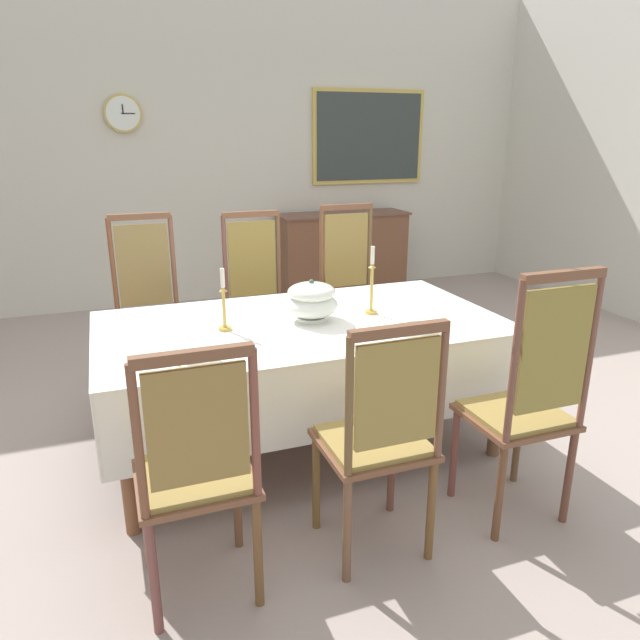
# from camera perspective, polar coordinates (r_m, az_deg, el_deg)

# --- Properties ---
(ground) EXTENTS (7.56, 6.38, 0.04)m
(ground) POSITION_cam_1_polar(r_m,az_deg,el_deg) (3.64, -2.43, -11.17)
(ground) COLOR #A7968E
(back_wall) EXTENTS (7.56, 0.08, 3.21)m
(back_wall) POSITION_cam_1_polar(r_m,az_deg,el_deg) (6.34, -12.06, 16.20)
(back_wall) COLOR silver
(back_wall) RESTS_ON ground
(dining_table) EXTENTS (2.16, 1.17, 0.75)m
(dining_table) POSITION_cam_1_polar(r_m,az_deg,el_deg) (3.23, -1.82, -1.40)
(dining_table) COLOR brown
(dining_table) RESTS_ON ground
(tablecloth) EXTENTS (2.18, 1.19, 0.41)m
(tablecloth) POSITION_cam_1_polar(r_m,az_deg,el_deg) (3.24, -1.82, -1.96)
(tablecloth) COLOR white
(tablecloth) RESTS_ON dining_table
(chair_south_a) EXTENTS (0.44, 0.42, 1.08)m
(chair_south_a) POSITION_cam_1_polar(r_m,az_deg,el_deg) (2.26, -11.93, -14.02)
(chair_south_a) COLOR brown
(chair_south_a) RESTS_ON ground
(chair_north_a) EXTENTS (0.44, 0.42, 1.24)m
(chair_north_a) POSITION_cam_1_polar(r_m,az_deg,el_deg) (4.06, -16.32, 1.02)
(chair_north_a) COLOR brown
(chair_north_a) RESTS_ON ground
(chair_south_b) EXTENTS (0.44, 0.42, 1.08)m
(chair_south_b) POSITION_cam_1_polar(r_m,az_deg,el_deg) (2.45, 5.86, -11.03)
(chair_south_b) COLOR brown
(chair_south_b) RESTS_ON ground
(chair_north_b) EXTENTS (0.44, 0.42, 1.22)m
(chair_north_b) POSITION_cam_1_polar(r_m,az_deg,el_deg) (4.17, -6.09, 1.99)
(chair_north_b) COLOR brown
(chair_north_b) RESTS_ON ground
(chair_south_c) EXTENTS (0.44, 0.42, 1.22)m
(chair_south_c) POSITION_cam_1_polar(r_m,az_deg,el_deg) (2.79, 19.58, -7.18)
(chair_south_c) COLOR brown
(chair_south_c) RESTS_ON ground
(chair_north_c) EXTENTS (0.44, 0.42, 1.24)m
(chair_north_c) POSITION_cam_1_polar(r_m,az_deg,el_deg) (4.39, 3.08, 2.98)
(chair_north_c) COLOR brown
(chair_north_c) RESTS_ON ground
(soup_tureen) EXTENTS (0.29, 0.29, 0.23)m
(soup_tureen) POSITION_cam_1_polar(r_m,az_deg,el_deg) (3.20, -0.83, 1.90)
(soup_tureen) COLOR white
(soup_tureen) RESTS_ON tablecloth
(candlestick_west) EXTENTS (0.07, 0.07, 0.33)m
(candlestick_west) POSITION_cam_1_polar(r_m,az_deg,el_deg) (3.07, -9.33, 1.36)
(candlestick_west) COLOR gold
(candlestick_west) RESTS_ON tablecloth
(candlestick_east) EXTENTS (0.07, 0.07, 0.39)m
(candlestick_east) POSITION_cam_1_polar(r_m,az_deg,el_deg) (3.32, 5.05, 3.27)
(candlestick_east) COLOR gold
(candlestick_east) RESTS_ON tablecloth
(bowl_near_left) EXTENTS (0.15, 0.15, 0.03)m
(bowl_near_left) POSITION_cam_1_polar(r_m,az_deg,el_deg) (2.68, -11.29, -3.77)
(bowl_near_left) COLOR white
(bowl_near_left) RESTS_ON tablecloth
(bowl_near_right) EXTENTS (0.17, 0.17, 0.03)m
(bowl_near_right) POSITION_cam_1_polar(r_m,az_deg,el_deg) (3.63, -1.75, 2.32)
(bowl_near_right) COLOR white
(bowl_near_right) RESTS_ON tablecloth
(bowl_far_left) EXTENTS (0.20, 0.20, 0.05)m
(bowl_far_left) POSITION_cam_1_polar(r_m,az_deg,el_deg) (3.02, 9.86, -0.97)
(bowl_far_left) COLOR white
(bowl_far_left) RESTS_ON tablecloth
(spoon_primary) EXTENTS (0.04, 0.18, 0.01)m
(spoon_primary) POSITION_cam_1_polar(r_m,az_deg,el_deg) (2.70, -13.68, -4.10)
(spoon_primary) COLOR gold
(spoon_primary) RESTS_ON tablecloth
(spoon_secondary) EXTENTS (0.03, 0.18, 0.01)m
(spoon_secondary) POSITION_cam_1_polar(r_m,az_deg,el_deg) (3.70, -0.23, 2.39)
(spoon_secondary) COLOR gold
(spoon_secondary) RESTS_ON tablecloth
(sideboard) EXTENTS (1.44, 0.48, 0.90)m
(sideboard) POSITION_cam_1_polar(r_m,az_deg,el_deg) (6.57, 2.18, 6.47)
(sideboard) COLOR brown
(sideboard) RESTS_ON ground
(mounted_clock) EXTENTS (0.35, 0.06, 0.35)m
(mounted_clock) POSITION_cam_1_polar(r_m,az_deg,el_deg) (6.20, -18.63, 18.50)
(mounted_clock) COLOR #D1B251
(framed_painting) EXTENTS (1.32, 0.05, 1.00)m
(framed_painting) POSITION_cam_1_polar(r_m,az_deg,el_deg) (6.84, 4.77, 17.32)
(framed_painting) COLOR #D1B251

